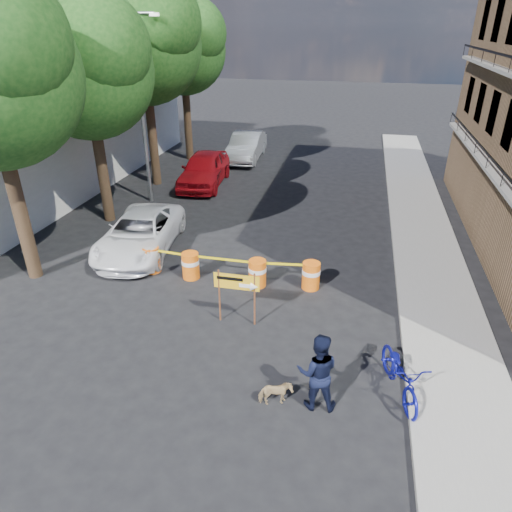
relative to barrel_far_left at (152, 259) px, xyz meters
The scene contains 18 objects.
ground 4.44m from the barrel_far_left, 45.58° to the right, with size 120.00×120.00×0.00m, color black.
sidewalk_east 9.72m from the barrel_far_left, 17.05° to the left, with size 2.40×40.00×0.15m, color gray.
white_building 12.31m from the barrel_far_left, 145.36° to the left, with size 8.00×22.00×6.00m, color silver.
tree_mid_a 7.67m from the barrel_far_left, 133.46° to the left, with size 5.25×5.00×8.68m.
tree_mid_b 11.43m from the barrel_far_left, 112.38° to the left, with size 5.67×5.40×9.62m.
tree_far 15.43m from the barrel_far_left, 104.77° to the left, with size 5.04×4.80×8.84m.
streetlamp 7.98m from the barrel_far_left, 114.15° to the left, with size 1.25×0.18×8.00m.
barrel_far_left is the anchor object (origin of this frame).
barrel_mid_left 1.44m from the barrel_far_left, ahead, with size 0.58×0.58×0.90m.
barrel_mid_right 3.70m from the barrel_far_left, ahead, with size 0.58×0.58×0.90m.
barrel_far_right 5.39m from the barrel_far_left, ahead, with size 0.58×0.58×0.90m.
detour_sign 4.42m from the barrel_far_left, 30.98° to the right, with size 1.28×0.24×1.64m.
pedestrian 7.82m from the barrel_far_left, 38.79° to the right, with size 0.91×0.71×1.88m, color black.
bicycle 8.91m from the barrel_far_left, 27.49° to the right, with size 0.75×1.14×2.16m, color #121594.
dog 7.28m from the barrel_far_left, 44.26° to the right, with size 0.34×0.74×0.62m, color tan.
suv_white 1.75m from the barrel_far_left, 127.29° to the left, with size 2.33×5.06×1.41m, color white.
sedan_red 9.28m from the barrel_far_left, 97.40° to the left, with size 2.00×4.97×1.69m, color #A50D15.
sedan_silver 14.43m from the barrel_far_left, 90.92° to the left, with size 1.71×4.92×1.62m, color #B1B4B8.
Camera 1 is at (3.37, -9.37, 7.63)m, focal length 32.00 mm.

